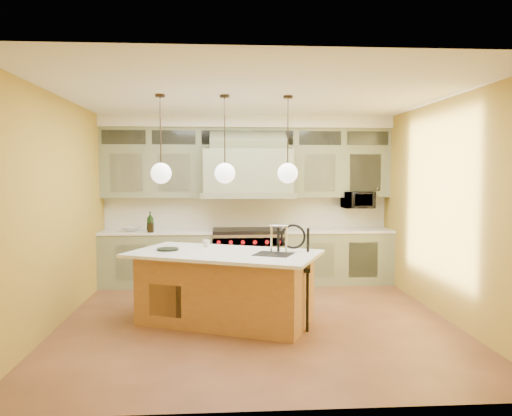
{
  "coord_description": "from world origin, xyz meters",
  "views": [
    {
      "loc": [
        -0.43,
        -6.39,
        1.92
      ],
      "look_at": [
        0.05,
        0.7,
        1.42
      ],
      "focal_mm": 35.0,
      "sensor_mm": 36.0,
      "label": 1
    }
  ],
  "objects": [
    {
      "name": "wall_back",
      "position": [
        0.0,
        2.5,
        1.45
      ],
      "size": [
        5.0,
        0.0,
        5.0
      ],
      "primitive_type": "plane",
      "rotation": [
        1.57,
        0.0,
        0.0
      ],
      "color": "#B08E30",
      "rests_on": "ground"
    },
    {
      "name": "pendant_center",
      "position": [
        -0.4,
        -0.06,
        1.95
      ],
      "size": [
        0.26,
        0.26,
        1.11
      ],
      "color": "#2D2319",
      "rests_on": "ceiling"
    },
    {
      "name": "pendant_right",
      "position": [
        0.4,
        -0.06,
        1.95
      ],
      "size": [
        0.26,
        0.26,
        1.11
      ],
      "color": "#2D2319",
      "rests_on": "ceiling"
    },
    {
      "name": "wall_front",
      "position": [
        0.0,
        -2.5,
        1.45
      ],
      "size": [
        5.0,
        0.0,
        5.0
      ],
      "primitive_type": "plane",
      "rotation": [
        -1.57,
        0.0,
        0.0
      ],
      "color": "#B08E30",
      "rests_on": "ground"
    },
    {
      "name": "back_cabinetry",
      "position": [
        0.0,
        2.23,
        1.43
      ],
      "size": [
        5.0,
        0.77,
        2.9
      ],
      "color": "#737C5B",
      "rests_on": "floor"
    },
    {
      "name": "oil_bottle_b",
      "position": [
        -1.62,
        1.92,
        1.05
      ],
      "size": [
        0.1,
        0.11,
        0.21
      ],
      "primitive_type": "imported",
      "rotation": [
        0.0,
        0.0,
        -0.09
      ],
      "color": "black",
      "rests_on": "back_cabinetry"
    },
    {
      "name": "microwave",
      "position": [
        1.95,
        2.25,
        1.45
      ],
      "size": [
        0.54,
        0.37,
        0.3
      ],
      "primitive_type": "imported",
      "color": "black",
      "rests_on": "back_cabinetry"
    },
    {
      "name": "wall_right",
      "position": [
        2.5,
        0.0,
        1.45
      ],
      "size": [
        0.0,
        5.0,
        5.0
      ],
      "primitive_type": "plane",
      "rotation": [
        1.57,
        0.0,
        -1.57
      ],
      "color": "#B08E30",
      "rests_on": "ground"
    },
    {
      "name": "floor",
      "position": [
        0.0,
        0.0,
        0.0
      ],
      "size": [
        5.0,
        5.0,
        0.0
      ],
      "primitive_type": "plane",
      "color": "brown",
      "rests_on": "ground"
    },
    {
      "name": "pendant_left",
      "position": [
        -1.2,
        -0.06,
        1.95
      ],
      "size": [
        0.26,
        0.26,
        1.11
      ],
      "color": "#2D2319",
      "rests_on": "ceiling"
    },
    {
      "name": "oil_bottle_a",
      "position": [
        -1.65,
        2.07,
        1.11
      ],
      "size": [
        0.14,
        0.14,
        0.33
      ],
      "primitive_type": "imported",
      "rotation": [
        0.0,
        0.0,
        -0.13
      ],
      "color": "black",
      "rests_on": "back_cabinetry"
    },
    {
      "name": "fruit_bowl",
      "position": [
        -1.99,
        2.15,
        0.98
      ],
      "size": [
        0.34,
        0.34,
        0.08
      ],
      "primitive_type": "imported",
      "rotation": [
        0.0,
        0.0,
        -0.13
      ],
      "color": "silver",
      "rests_on": "back_cabinetry"
    },
    {
      "name": "range",
      "position": [
        0.0,
        2.14,
        0.49
      ],
      "size": [
        1.2,
        0.74,
        0.96
      ],
      "color": "silver",
      "rests_on": "floor"
    },
    {
      "name": "wall_left",
      "position": [
        -2.5,
        0.0,
        1.45
      ],
      "size": [
        0.0,
        5.0,
        5.0
      ],
      "primitive_type": "plane",
      "rotation": [
        1.57,
        0.0,
        1.57
      ],
      "color": "#B08E30",
      "rests_on": "ground"
    },
    {
      "name": "counter_stool",
      "position": [
        0.44,
        -0.27,
        0.73
      ],
      "size": [
        0.52,
        0.52,
        1.27
      ],
      "rotation": [
        0.0,
        0.0,
        -0.18
      ],
      "color": "black",
      "rests_on": "floor"
    },
    {
      "name": "cup",
      "position": [
        -0.65,
        0.36,
        0.97
      ],
      "size": [
        0.11,
        0.11,
        0.1
      ],
      "primitive_type": "imported",
      "rotation": [
        0.0,
        0.0,
        -0.04
      ],
      "color": "beige",
      "rests_on": "kitchen_island"
    },
    {
      "name": "kitchen_island",
      "position": [
        -0.4,
        -0.07,
        0.47
      ],
      "size": [
        2.65,
        2.07,
        1.35
      ],
      "rotation": [
        0.0,
        0.0,
        -0.4
      ],
      "color": "#976135",
      "rests_on": "floor"
    },
    {
      "name": "ceiling",
      "position": [
        0.0,
        0.0,
        2.9
      ],
      "size": [
        5.0,
        5.0,
        0.0
      ],
      "primitive_type": "plane",
      "rotation": [
        3.14,
        0.0,
        0.0
      ],
      "color": "white",
      "rests_on": "wall_back"
    }
  ]
}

